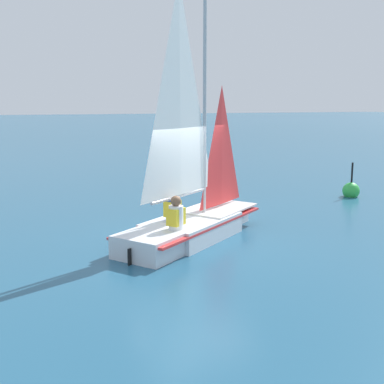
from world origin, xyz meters
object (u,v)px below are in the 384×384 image
object	(u,v)px
sailor_helm	(173,213)
buoy_marker	(351,191)
sailor_crew	(176,222)
sailboat_main	(191,205)

from	to	relation	value
sailor_helm	buoy_marker	size ratio (longest dim) A/B	0.96
sailor_crew	buoy_marker	size ratio (longest dim) A/B	0.96
buoy_marker	sailor_crew	bearing A→B (deg)	-157.43
sailboat_main	sailor_crew	distance (m)	0.99
sailboat_main	buoy_marker	xyz separation A→B (m)	(6.82, 2.39, -0.57)
buoy_marker	sailor_helm	bearing A→B (deg)	-161.95
sailor_crew	sailor_helm	bearing A→B (deg)	40.10
sailboat_main	sailor_crew	bearing A→B (deg)	-166.00
sailor_crew	buoy_marker	world-z (taller)	sailor_crew
sailboat_main	sailor_helm	size ratio (longest dim) A/B	4.83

